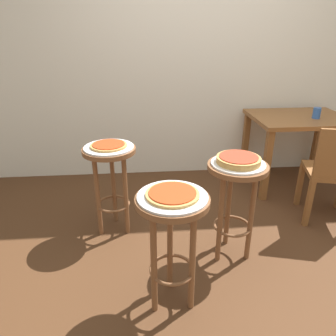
{
  "coord_description": "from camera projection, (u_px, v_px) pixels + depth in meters",
  "views": [
    {
      "loc": [
        -0.64,
        -1.76,
        1.52
      ],
      "look_at": [
        -0.46,
        0.23,
        0.64
      ],
      "focal_mm": 33.74,
      "sensor_mm": 36.0,
      "label": 1
    }
  ],
  "objects": [
    {
      "name": "stool_foreground",
      "position": [
        172.0,
        227.0,
        1.73
      ],
      "size": [
        0.4,
        0.4,
        0.71
      ],
      "color": "brown",
      "rests_on": "ground_plane"
    },
    {
      "name": "back_wall",
      "position": [
        201.0,
        32.0,
        3.17
      ],
      "size": [
        6.0,
        0.1,
        3.0
      ],
      "primitive_type": "cube",
      "color": "silver",
      "rests_on": "ground_plane"
    },
    {
      "name": "serving_plate_foreground",
      "position": [
        172.0,
        197.0,
        1.65
      ],
      "size": [
        0.38,
        0.38,
        0.01
      ],
      "primitive_type": "cylinder",
      "color": "silver",
      "rests_on": "stool_foreground"
    },
    {
      "name": "stool_middle",
      "position": [
        236.0,
        189.0,
        2.13
      ],
      "size": [
        0.4,
        0.4,
        0.71
      ],
      "color": "brown",
      "rests_on": "ground_plane"
    },
    {
      "name": "cup_near_edge",
      "position": [
        317.0,
        113.0,
        3.04
      ],
      "size": [
        0.07,
        0.07,
        0.1
      ],
      "primitive_type": "cylinder",
      "color": "#3360B2",
      "rests_on": "dining_table"
    },
    {
      "name": "pizza_middle",
      "position": [
        238.0,
        160.0,
        2.05
      ],
      "size": [
        0.29,
        0.29,
        0.05
      ],
      "color": "tan",
      "rests_on": "serving_plate_middle"
    },
    {
      "name": "ground_plane",
      "position": [
        234.0,
        261.0,
        2.27
      ],
      "size": [
        6.0,
        6.0,
        0.0
      ],
      "primitive_type": "plane",
      "color": "#4C2D19"
    },
    {
      "name": "stool_leftside",
      "position": [
        111.0,
        170.0,
        2.42
      ],
      "size": [
        0.4,
        0.4,
        0.71
      ],
      "color": "brown",
      "rests_on": "ground_plane"
    },
    {
      "name": "serving_plate_leftside",
      "position": [
        109.0,
        147.0,
        2.35
      ],
      "size": [
        0.37,
        0.37,
        0.01
      ],
      "primitive_type": "cylinder",
      "color": "silver",
      "rests_on": "stool_leftside"
    },
    {
      "name": "dining_table",
      "position": [
        298.0,
        128.0,
        3.18
      ],
      "size": [
        0.93,
        0.74,
        0.74
      ],
      "color": "brown",
      "rests_on": "ground_plane"
    },
    {
      "name": "wooden_chair",
      "position": [
        334.0,
        171.0,
        2.57
      ],
      "size": [
        0.49,
        0.49,
        0.85
      ],
      "color": "brown",
      "rests_on": "ground_plane"
    },
    {
      "name": "serving_plate_middle",
      "position": [
        238.0,
        164.0,
        2.06
      ],
      "size": [
        0.36,
        0.36,
        0.01
      ],
      "primitive_type": "cylinder",
      "color": "silver",
      "rests_on": "stool_middle"
    },
    {
      "name": "pizza_leftside",
      "position": [
        109.0,
        145.0,
        2.34
      ],
      "size": [
        0.27,
        0.27,
        0.02
      ],
      "color": "tan",
      "rests_on": "serving_plate_leftside"
    },
    {
      "name": "pizza_foreground",
      "position": [
        172.0,
        194.0,
        1.64
      ],
      "size": [
        0.28,
        0.28,
        0.02
      ],
      "color": "tan",
      "rests_on": "serving_plate_foreground"
    }
  ]
}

